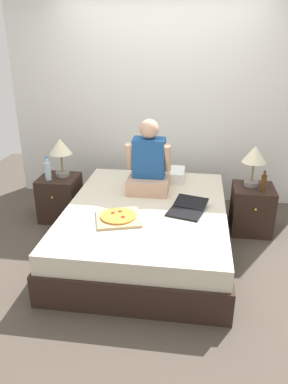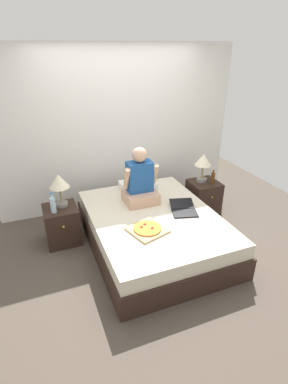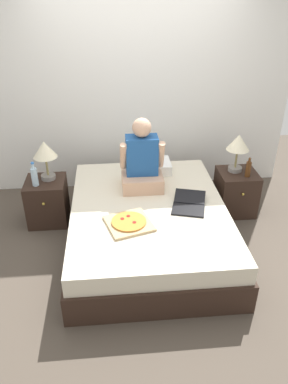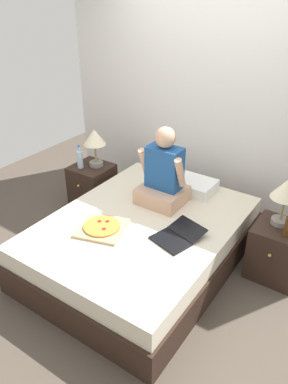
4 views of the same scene
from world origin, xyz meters
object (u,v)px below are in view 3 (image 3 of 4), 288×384
Objects in this scene: lamp_on_left_nightstand at (45,152)px; water_bottle at (34,176)px; person_seated at (142,163)px; laptop at (189,205)px; nightstand_left at (48,201)px; pizza_box at (129,223)px; bed at (148,225)px; nightstand_right at (236,192)px; beer_bottle at (248,169)px; lamp_on_right_nightstand at (238,145)px.

lamp_on_left_nightstand reaches higher than water_bottle.
person_seated is 0.70m from laptop.
lamp_on_left_nightstand is 0.58× the size of person_seated.
nightstand_left is 0.67× the size of person_seated.
water_bottle reaches higher than laptop.
person_seated is 0.80m from pizza_box.
lamp_on_left_nightstand is (-1.07, 0.60, 0.61)m from bed.
person_seated is at bearing -2.67° from water_bottle.
beer_bottle is (0.07, -0.10, 0.36)m from nightstand_right.
lamp_on_right_nightstand is 0.29m from beer_bottle.
pizza_box is (-1.30, -0.92, -0.35)m from lamp_on_right_nightstand.
bed is 0.49m from laptop.
bed is 1.34m from water_bottle.
bed is 1.24m from nightstand_right.
pizza_box is at bearing -44.27° from nightstand_left.
pizza_box is (-1.33, -0.87, 0.24)m from nightstand_right.
nightstand_left is 0.39m from water_bottle.
water_bottle reaches higher than nightstand_left.
laptop is (1.51, -0.62, 0.24)m from nightstand_left.
nightstand_left is 1.00× the size of nightstand_right.
nightstand_right is (2.18, -0.05, -0.59)m from lamp_on_left_nightstand.
bed is 7.67× the size of water_bottle.
lamp_on_left_nightstand reaches higher than nightstand_right.
bed is 0.47m from pizza_box.
nightstand_right is (1.11, 0.55, 0.02)m from bed.
water_bottle reaches higher than beer_bottle.
lamp_on_left_nightstand is 1.66m from laptop.
lamp_on_right_nightstand is at bearing 9.91° from person_seated.
lamp_on_right_nightstand is 1.13m from person_seated.
water_bottle is 1.20× the size of beer_bottle.
water_bottle is 2.29m from lamp_on_right_nightstand.
lamp_on_right_nightstand is at bearing 123.69° from beer_bottle.
nightstand_left is at bearing 177.51° from beer_bottle.
water_bottle is at bearing 141.25° from pizza_box.
nightstand_right is 1.16× the size of lamp_on_right_nightstand.
beer_bottle reaches higher than pizza_box.
laptop is 0.97× the size of pizza_box.
person_seated reaches higher than pizza_box.
nightstand_right is at bearing 33.23° from pizza_box.
lamp_on_left_nightstand and lamp_on_right_nightstand have the same top height.
laptop is (-0.71, -0.62, 0.24)m from nightstand_right.
beer_bottle is at bearing -54.99° from nightstand_right.
water_bottle is at bearing 177.33° from person_seated.
water_bottle is at bearing -176.48° from lamp_on_right_nightstand.
person_seated is at bearing -177.91° from beer_bottle.
lamp_on_left_nightstand is at bearing 132.82° from pizza_box.
nightstand_right is (2.22, 0.00, 0.00)m from nightstand_left.
bed is 1.24m from nightstand_left.
lamp_on_left_nightstand is 0.28m from water_bottle.
person_seated is at bearing -170.09° from lamp_on_right_nightstand.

